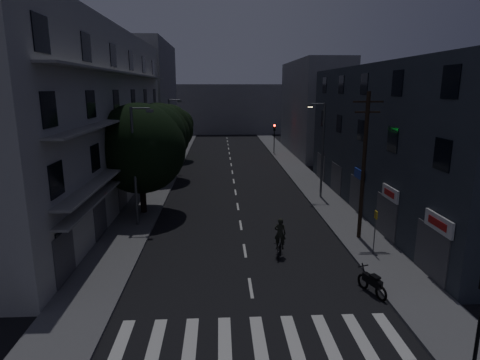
{
  "coord_description": "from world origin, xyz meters",
  "views": [
    {
      "loc": [
        -1.41,
        -15.47,
        9.35
      ],
      "look_at": [
        0.0,
        12.0,
        3.0
      ],
      "focal_mm": 30.0,
      "sensor_mm": 36.0,
      "label": 1
    }
  ],
  "objects": [
    {
      "name": "tree_near",
      "position": [
        -7.14,
        14.01,
        5.27
      ],
      "size": [
        6.63,
        6.63,
        8.18
      ],
      "color": "black",
      "rests_on": "sidewalk_left"
    },
    {
      "name": "motorcycle",
      "position": [
        5.58,
        1.2,
        0.5
      ],
      "size": [
        0.88,
        1.9,
        1.27
      ],
      "rotation": [
        0.0,
        0.0,
        0.34
      ],
      "color": "black",
      "rests_on": "ground"
    },
    {
      "name": "crosswalk",
      "position": [
        -0.0,
        -2.0,
        0.0
      ],
      "size": [
        10.9,
        3.0,
        0.01
      ],
      "color": "beige",
      "rests_on": "ground"
    },
    {
      "name": "tree_mid",
      "position": [
        -7.48,
        25.3,
        5.0
      ],
      "size": [
        6.31,
        6.31,
        7.77
      ],
      "color": "black",
      "rests_on": "sidewalk_left"
    },
    {
      "name": "traffic_signal_far_left",
      "position": [
        -6.47,
        41.33,
        3.1
      ],
      "size": [
        0.28,
        0.37,
        4.1
      ],
      "color": "black",
      "rests_on": "sidewalk_left"
    },
    {
      "name": "building_far_right",
      "position": [
        12.0,
        42.0,
        6.5
      ],
      "size": [
        6.0,
        20.0,
        13.0
      ],
      "primitive_type": "cube",
      "color": "slate",
      "rests_on": "ground"
    },
    {
      "name": "ground",
      "position": [
        0.0,
        25.0,
        0.0
      ],
      "size": [
        160.0,
        160.0,
        0.0
      ],
      "primitive_type": "plane",
      "color": "black",
      "rests_on": "ground"
    },
    {
      "name": "sidewalk_right",
      "position": [
        7.5,
        25.0,
        0.07
      ],
      "size": [
        3.0,
        90.0,
        0.15
      ],
      "primitive_type": "cube",
      "color": "#565659",
      "rests_on": "ground"
    },
    {
      "name": "traffic_signal_far_right",
      "position": [
        6.39,
        41.19,
        3.1
      ],
      "size": [
        0.28,
        0.37,
        4.1
      ],
      "color": "black",
      "rests_on": "sidewalk_right"
    },
    {
      "name": "building_far_end",
      "position": [
        0.0,
        70.0,
        5.0
      ],
      "size": [
        24.0,
        8.0,
        10.0
      ],
      "primitive_type": "cube",
      "color": "slate",
      "rests_on": "ground"
    },
    {
      "name": "street_lamp_left_near",
      "position": [
        -6.99,
        11.08,
        4.6
      ],
      "size": [
        1.51,
        0.25,
        8.0
      ],
      "color": "#53565A",
      "rests_on": "sidewalk_left"
    },
    {
      "name": "building_right",
      "position": [
        11.99,
        14.0,
        5.5
      ],
      "size": [
        6.19,
        28.0,
        11.0
      ],
      "color": "#272D36",
      "rests_on": "ground"
    },
    {
      "name": "sidewalk_left",
      "position": [
        -7.5,
        25.0,
        0.07
      ],
      "size": [
        3.0,
        90.0,
        0.15
      ],
      "primitive_type": "cube",
      "color": "#565659",
      "rests_on": "ground"
    },
    {
      "name": "cyclist",
      "position": [
        1.93,
        5.66,
        0.76
      ],
      "size": [
        1.03,
        1.88,
        2.25
      ],
      "rotation": [
        0.0,
        0.0,
        -0.24
      ],
      "color": "black",
      "rests_on": "ground"
    },
    {
      "name": "tree_far",
      "position": [
        -7.38,
        36.59,
        4.3
      ],
      "size": [
        5.35,
        5.35,
        6.62
      ],
      "color": "black",
      "rests_on": "sidewalk_left"
    },
    {
      "name": "street_lamp_right",
      "position": [
        7.16,
        17.62,
        4.6
      ],
      "size": [
        1.51,
        0.25,
        8.0
      ],
      "color": "#505257",
      "rests_on": "sidewalk_right"
    },
    {
      "name": "lane_markings",
      "position": [
        0.0,
        31.25,
        0.01
      ],
      "size": [
        0.15,
        60.5,
        0.01
      ],
      "color": "beige",
      "rests_on": "ground"
    },
    {
      "name": "building_left",
      "position": [
        -11.98,
        18.0,
        6.99
      ],
      "size": [
        7.0,
        36.0,
        14.0
      ],
      "color": "#A3A39E",
      "rests_on": "ground"
    },
    {
      "name": "building_far_left",
      "position": [
        -12.0,
        48.0,
        8.0
      ],
      "size": [
        6.0,
        20.0,
        16.0
      ],
      "primitive_type": "cube",
      "color": "slate",
      "rests_on": "ground"
    },
    {
      "name": "street_lamp_left_far",
      "position": [
        -6.84,
        29.8,
        4.6
      ],
      "size": [
        1.51,
        0.25,
        8.0
      ],
      "color": "#515358",
      "rests_on": "sidewalk_left"
    },
    {
      "name": "utility_pole",
      "position": [
        7.3,
        7.95,
        4.87
      ],
      "size": [
        1.8,
        0.24,
        9.0
      ],
      "color": "black",
      "rests_on": "sidewalk_right"
    },
    {
      "name": "bus_stop_sign",
      "position": [
        7.24,
        5.37,
        1.89
      ],
      "size": [
        0.06,
        0.35,
        2.52
      ],
      "color": "#595B60",
      "rests_on": "sidewalk_right"
    }
  ]
}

